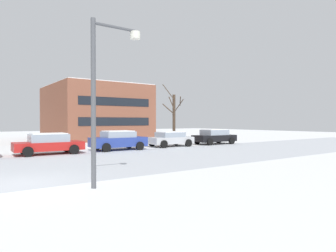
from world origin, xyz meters
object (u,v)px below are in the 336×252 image
object	(u,v)px
parked_car_blue	(118,140)
parked_car_black	(214,136)
parked_car_red	(49,143)
parked_car_silver	(170,139)
street_lamp	(103,85)

from	to	relation	value
parked_car_blue	parked_car_black	xyz separation A→B (m)	(10.11, -0.03, -0.03)
parked_car_red	parked_car_black	distance (m)	15.17
parked_car_red	parked_car_silver	xyz separation A→B (m)	(10.11, 0.19, -0.04)
street_lamp	parked_car_black	world-z (taller)	street_lamp
parked_car_red	parked_car_black	bearing A→B (deg)	-0.26
parked_car_blue	parked_car_silver	distance (m)	5.06
street_lamp	parked_car_blue	distance (m)	13.18
street_lamp	parked_car_red	world-z (taller)	street_lamp
street_lamp	parked_car_silver	xyz separation A→B (m)	(11.17, 11.60, -2.72)
parked_car_red	parked_car_silver	distance (m)	10.11
street_lamp	parked_car_black	size ratio (longest dim) A/B	1.29
parked_car_red	parked_car_blue	distance (m)	5.06
parked_car_blue	parked_car_silver	size ratio (longest dim) A/B	1.07
parked_car_silver	street_lamp	bearing A→B (deg)	-133.90
parked_car_blue	parked_car_black	world-z (taller)	parked_car_blue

